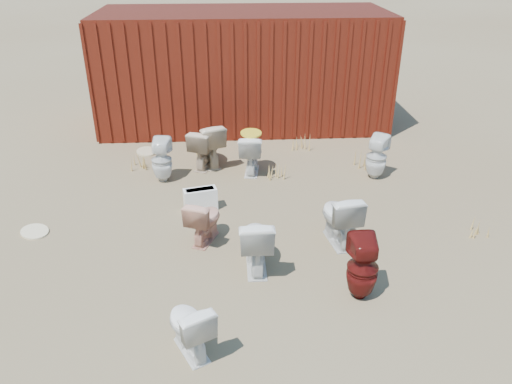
{
  "coord_description": "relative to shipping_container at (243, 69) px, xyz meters",
  "views": [
    {
      "loc": [
        -0.37,
        -5.64,
        3.77
      ],
      "look_at": [
        0.0,
        0.6,
        0.55
      ],
      "focal_mm": 35.0,
      "sensor_mm": 36.0,
      "label": 1
    }
  ],
  "objects": [
    {
      "name": "ground",
      "position": [
        0.0,
        -5.2,
        -1.2
      ],
      "size": [
        100.0,
        100.0,
        0.0
      ],
      "primitive_type": "plane",
      "color": "brown",
      "rests_on": "ground"
    },
    {
      "name": "shipping_container",
      "position": [
        0.0,
        0.0,
        0.0
      ],
      "size": [
        6.0,
        2.4,
        2.4
      ],
      "primitive_type": "cube",
      "color": "#4E180D",
      "rests_on": "ground"
    },
    {
      "name": "toilet_front_a",
      "position": [
        -0.81,
        -7.02,
        -0.88
      ],
      "size": [
        0.61,
        0.72,
        0.64
      ],
      "primitive_type": "imported",
      "rotation": [
        0.0,
        0.0,
        3.62
      ],
      "color": "white",
      "rests_on": "ground"
    },
    {
      "name": "toilet_front_pink",
      "position": [
        -0.73,
        -4.94,
        -0.88
      ],
      "size": [
        0.58,
        0.72,
        0.64
      ],
      "primitive_type": "imported",
      "rotation": [
        0.0,
        0.0,
        2.75
      ],
      "color": "tan",
      "rests_on": "ground"
    },
    {
      "name": "toilet_front_c",
      "position": [
        -0.07,
        -5.63,
        -0.82
      ],
      "size": [
        0.43,
        0.75,
        0.76
      ],
      "primitive_type": "imported",
      "rotation": [
        0.0,
        0.0,
        3.14
      ],
      "color": "white",
      "rests_on": "ground"
    },
    {
      "name": "toilet_front_maroon",
      "position": [
        1.12,
        -6.27,
        -0.8
      ],
      "size": [
        0.37,
        0.38,
        0.8
      ],
      "primitive_type": "imported",
      "rotation": [
        0.0,
        0.0,
        3.16
      ],
      "color": "#54100E",
      "rests_on": "ground"
    },
    {
      "name": "toilet_front_e",
      "position": [
        1.1,
        -5.09,
        -0.82
      ],
      "size": [
        0.55,
        0.81,
        0.77
      ],
      "primitive_type": "imported",
      "rotation": [
        0.0,
        0.0,
        3.31
      ],
      "color": "silver",
      "rests_on": "ground"
    },
    {
      "name": "toilet_back_a",
      "position": [
        -1.51,
        -3.01,
        -0.82
      ],
      "size": [
        0.39,
        0.39,
        0.77
      ],
      "primitive_type": "imported",
      "rotation": [
        0.0,
        0.0,
        3.01
      ],
      "color": "white",
      "rests_on": "ground"
    },
    {
      "name": "toilet_back_beige_left",
      "position": [
        -0.74,
        -2.36,
        -0.8
      ],
      "size": [
        0.72,
        0.9,
        0.81
      ],
      "primitive_type": "imported",
      "rotation": [
        0.0,
        0.0,
        3.53
      ],
      "color": "#CCB495",
      "rests_on": "ground"
    },
    {
      "name": "toilet_back_beige_right",
      "position": [
        -0.78,
        -2.46,
        -0.83
      ],
      "size": [
        0.67,
        0.82,
        0.73
      ],
      "primitive_type": "imported",
      "rotation": [
        0.0,
        0.0,
        2.71
      ],
      "color": "#CCB295",
      "rests_on": "ground"
    },
    {
      "name": "toilet_back_yellowlid",
      "position": [
        0.03,
        -2.74,
        -0.84
      ],
      "size": [
        0.49,
        0.75,
        0.72
      ],
      "primitive_type": "imported",
      "rotation": [
        0.0,
        0.0,
        3.02
      ],
      "color": "white",
      "rests_on": "ground"
    },
    {
      "name": "toilet_back_e",
      "position": [
        2.16,
        -3.1,
        -0.81
      ],
      "size": [
        0.49,
        0.49,
        0.78
      ],
      "primitive_type": "imported",
      "rotation": [
        0.0,
        0.0,
        2.51
      ],
      "color": "white",
      "rests_on": "ground"
    },
    {
      "name": "yellow_lid",
      "position": [
        0.03,
        -2.74,
        -0.47
      ],
      "size": [
        0.37,
        0.46,
        0.02
      ],
      "primitive_type": "ellipsoid",
      "color": "gold",
      "rests_on": "toilet_back_yellowlid"
    },
    {
      "name": "loose_tank",
      "position": [
        -0.82,
        -4.07,
        -1.02
      ],
      "size": [
        0.53,
        0.31,
        0.35
      ],
      "primitive_type": "cube",
      "rotation": [
        0.0,
        0.0,
        0.24
      ],
      "color": "white",
      "rests_on": "ground"
    },
    {
      "name": "loose_lid_near",
      "position": [
        -1.97,
        -1.7,
        -1.19
      ],
      "size": [
        0.53,
        0.59,
        0.02
      ],
      "primitive_type": "ellipsoid",
      "rotation": [
        0.0,
        0.0,
        0.35
      ],
      "color": "#C1B48C",
      "rests_on": "ground"
    },
    {
      "name": "loose_lid_far",
      "position": [
        -3.17,
        -4.6,
        -1.19
      ],
      "size": [
        0.58,
        0.59,
        0.02
      ],
      "primitive_type": "ellipsoid",
      "rotation": [
        0.0,
        0.0,
        0.73
      ],
      "color": "beige",
      "rests_on": "ground"
    },
    {
      "name": "weed_clump_a",
      "position": [
        -1.94,
        -2.49,
        -1.06
      ],
      "size": [
        0.36,
        0.36,
        0.29
      ],
      "primitive_type": "cone",
      "color": "tan",
      "rests_on": "ground"
    },
    {
      "name": "weed_clump_b",
      "position": [
        0.46,
        -2.97,
        -1.06
      ],
      "size": [
        0.32,
        0.32,
        0.28
      ],
      "primitive_type": "cone",
      "color": "tan",
      "rests_on": "ground"
    },
    {
      "name": "weed_clump_c",
      "position": [
        2.12,
        -2.62,
        -1.03
      ],
      "size": [
        0.36,
        0.36,
        0.34
      ],
      "primitive_type": "cone",
      "color": "tan",
      "rests_on": "ground"
    },
    {
      "name": "weed_clump_d",
      "position": [
        -0.89,
        -2.01,
        -1.06
      ],
      "size": [
        0.3,
        0.3,
        0.28
      ],
      "primitive_type": "cone",
      "color": "tan",
      "rests_on": "ground"
    },
    {
      "name": "weed_clump_e",
      "position": [
        1.07,
        -1.7,
        -1.05
      ],
      "size": [
        0.34,
        0.34,
        0.3
      ],
      "primitive_type": "cone",
      "color": "tan",
      "rests_on": "ground"
    },
    {
      "name": "weed_clump_f",
      "position": [
        3.09,
        -5.02,
        -1.09
      ],
      "size": [
        0.28,
        0.28,
        0.22
      ],
      "primitive_type": "cone",
      "color": "tan",
      "rests_on": "ground"
    }
  ]
}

